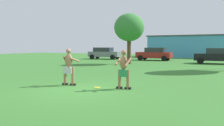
# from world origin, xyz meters

# --- Properties ---
(ground_plane) EXTENTS (80.00, 80.00, 0.00)m
(ground_plane) POSITION_xyz_m (0.00, 0.00, 0.00)
(ground_plane) COLOR #38752D
(player_with_cap) EXTENTS (0.74, 0.61, 1.70)m
(player_with_cap) POSITION_xyz_m (-1.10, 0.79, 0.93)
(player_with_cap) COLOR black
(player_with_cap) RESTS_ON ground_plane
(player_in_green) EXTENTS (0.64, 0.59, 1.64)m
(player_in_green) POSITION_xyz_m (1.53, 1.04, 0.86)
(player_in_green) COLOR black
(player_in_green) RESTS_ON ground_plane
(frisbee) EXTENTS (0.29, 0.29, 0.03)m
(frisbee) POSITION_xyz_m (0.40, 0.78, 0.01)
(frisbee) COLOR yellow
(frisbee) RESTS_ON ground_plane
(car_gray_near_post) EXTENTS (4.45, 2.36, 1.58)m
(car_gray_near_post) POSITION_xyz_m (-9.94, 20.46, 0.82)
(car_gray_near_post) COLOR slate
(car_gray_near_post) RESTS_ON ground_plane
(car_red_mid_lot) EXTENTS (4.30, 2.02, 1.58)m
(car_red_mid_lot) POSITION_xyz_m (-2.96, 20.73, 0.82)
(car_red_mid_lot) COLOR maroon
(car_red_mid_lot) RESTS_ON ground_plane
(car_black_far_end) EXTENTS (4.38, 2.19, 1.58)m
(car_black_far_end) POSITION_xyz_m (4.37, 18.00, 0.82)
(car_black_far_end) COLOR black
(car_black_far_end) RESTS_ON ground_plane
(outbuilding_behind_lot) EXTENTS (12.07, 5.82, 3.42)m
(outbuilding_behind_lot) POSITION_xyz_m (-0.42, 30.64, 1.72)
(outbuilding_behind_lot) COLOR #4C9ED1
(outbuilding_behind_lot) RESTS_ON ground_plane
(tree_behind_players) EXTENTS (2.98, 2.98, 5.01)m
(tree_behind_players) POSITION_xyz_m (-3.55, 13.88, 3.60)
(tree_behind_players) COLOR #4C3823
(tree_behind_players) RESTS_ON ground_plane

